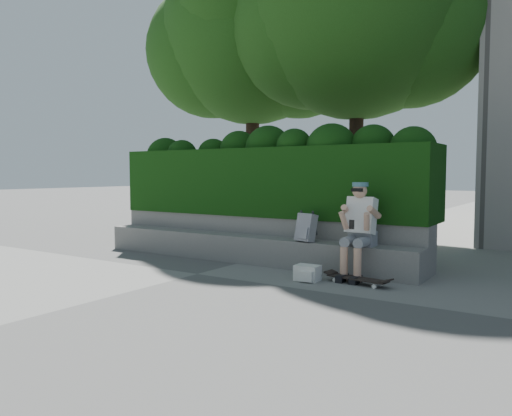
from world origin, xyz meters
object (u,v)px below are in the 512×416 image
Objects in this scene: person at (359,226)px; skateboard at (357,279)px; backpack_plaid at (306,228)px; backpack_ground at (307,273)px.

person is 0.80m from skateboard.
person is 3.19× the size of backpack_plaid.
person is 0.91m from backpack_plaid.
person reaches higher than backpack_ground.
backpack_plaid is at bearing 117.12° from backpack_ground.
backpack_ground is (0.36, -0.65, -0.56)m from backpack_plaid.
skateboard is 2.03× the size of backpack_plaid.
person is at bearing 10.16° from backpack_plaid.
skateboard is 0.70m from backpack_ground.
backpack_ground is at bearing -158.16° from skateboard.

